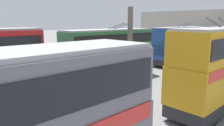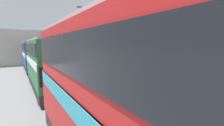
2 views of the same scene
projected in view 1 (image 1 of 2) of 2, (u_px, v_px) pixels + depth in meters
The scene contains 4 objects.
support_column_far at pixel (130, 56), 15.75m from camera, with size 0.67×0.67×6.68m.
bus_right_mid at pixel (110, 51), 21.24m from camera, with size 10.16×2.54×5.57m.
bus_right_far at pixel (180, 43), 29.90m from camera, with size 10.33×2.54×5.56m.
person_aisle_midway at pixel (34, 107), 12.36m from camera, with size 0.48×0.40×1.72m.
Camera 1 is at (1.98, -10.51, 5.70)m, focal length 35.00 mm.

